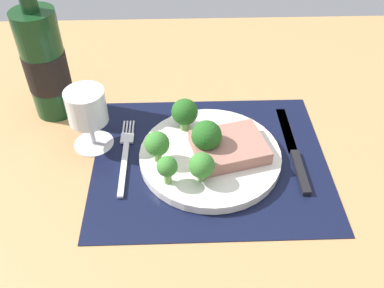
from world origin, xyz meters
The scene contains 13 objects.
ground_plane centered at (0.00, 0.00, -1.50)cm, with size 140.00×110.00×3.00cm, color tan.
placemat centered at (0.00, 0.00, 0.15)cm, with size 40.85×34.34×0.30cm, color black.
plate centered at (0.00, 0.00, 1.10)cm, with size 24.69×24.69×1.60cm, color silver.
steak centered at (3.27, 0.00, 3.11)cm, with size 11.96×9.66×2.41cm, color #9E6B5B.
broccoli_near_steak centered at (-8.98, -1.44, 5.49)cm, with size 4.17×4.17×5.78cm.
broccoli_front_edge centered at (-4.26, 6.69, 5.61)cm, with size 4.82×4.82×6.26cm.
broccoli_near_fork centered at (-1.83, -6.20, 5.01)cm, with size 4.19×4.19×5.28cm.
broccoli_center centered at (-0.72, -0.46, 5.77)cm, with size 5.15×5.15×6.59cm.
broccoli_back_left centered at (-7.26, -6.65, 5.28)cm, with size 3.33×3.33×5.25cm.
fork centered at (-14.98, 1.42, 0.55)cm, with size 2.40×19.20×0.50cm.
knife centered at (15.14, 0.53, 0.60)cm, with size 1.80×23.00×0.80cm.
wine_bottle centered at (-29.82, 15.47, 10.87)cm, with size 7.98×7.98×29.55cm.
wine_glass centered at (-21.07, 5.10, 7.74)cm, with size 7.26×7.26×11.65cm.
Camera 1 is at (-4.92, -53.13, 52.76)cm, focal length 39.67 mm.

